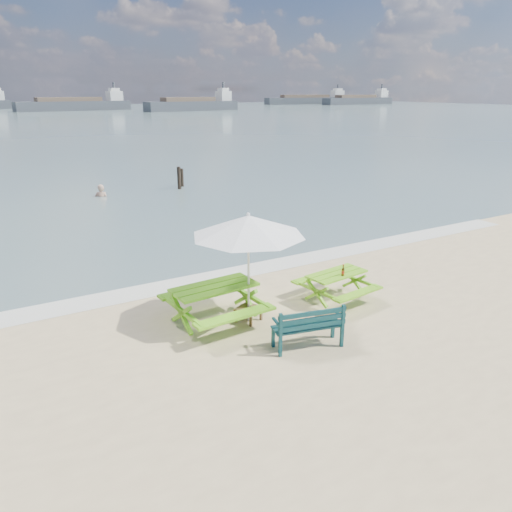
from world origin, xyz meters
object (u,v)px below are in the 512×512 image
park_bench (308,334)px  beer_bottle (343,272)px  patio_umbrella (248,226)px  picnic_table_left (215,305)px  picnic_table_right (336,287)px  swimmer (102,203)px  side_table (249,314)px

park_bench → beer_bottle: (1.90, 1.27, 0.52)m
patio_umbrella → picnic_table_left: bearing=157.7°
picnic_table_left → beer_bottle: 3.06m
picnic_table_right → swimmer: picnic_table_right is taller
park_bench → patio_umbrella: bearing=105.1°
picnic_table_right → beer_bottle: 0.49m
patio_umbrella → beer_bottle: (2.32, -0.29, -1.34)m
swimmer → beer_bottle: bearing=-83.5°
picnic_table_left → patio_umbrella: size_ratio=0.67×
patio_umbrella → swimmer: 15.12m
picnic_table_right → park_bench: size_ratio=1.24×
swimmer → picnic_table_right: bearing=-83.4°
park_bench → patio_umbrella: size_ratio=0.46×
patio_umbrella → park_bench: bearing=-74.9°
swimmer → side_table: bearing=-92.3°
picnic_table_right → patio_umbrella: 2.93m
park_bench → side_table: bearing=105.1°
patio_umbrella → swimmer: size_ratio=1.79×
picnic_table_left → patio_umbrella: 1.86m
picnic_table_left → park_bench: (1.09, -1.83, -0.15)m
side_table → picnic_table_right: bearing=-1.8°
picnic_table_left → side_table: picnic_table_left is taller
picnic_table_left → side_table: (0.67, -0.27, -0.25)m
picnic_table_right → beer_bottle: beer_bottle is taller
picnic_table_right → swimmer: bearing=96.6°
patio_umbrella → side_table: bearing=0.0°
picnic_table_left → park_bench: picnic_table_left is taller
side_table → swimmer: size_ratio=0.36×
park_bench → side_table: (-0.42, 1.55, -0.10)m
picnic_table_right → patio_umbrella: bearing=178.2°
beer_bottle → swimmer: size_ratio=0.15×
picnic_table_right → beer_bottle: bearing=-89.8°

